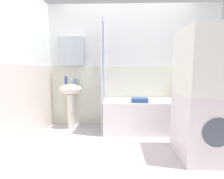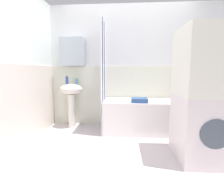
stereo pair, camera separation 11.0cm
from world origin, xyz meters
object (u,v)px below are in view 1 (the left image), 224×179
(washer_dryer_stack, at_px, (204,95))
(toothbrush_cup, at_px, (76,81))
(bathtub, at_px, (146,116))
(body_wash_bottle, at_px, (179,94))
(sink, at_px, (71,96))
(towel_folded, at_px, (140,100))
(soap_dispenser, at_px, (66,80))
(lotion_bottle, at_px, (174,94))

(washer_dryer_stack, bearing_deg, toothbrush_cup, 149.90)
(bathtub, height_order, washer_dryer_stack, washer_dryer_stack)
(body_wash_bottle, bearing_deg, washer_dryer_stack, -96.32)
(sink, bearing_deg, towel_folded, -13.53)
(soap_dispenser, relative_size, bathtub, 0.10)
(toothbrush_cup, bearing_deg, towel_folded, -17.30)
(lotion_bottle, height_order, towel_folded, lotion_bottle)
(sink, xyz_separation_m, towel_folded, (1.28, -0.31, -0.02))
(soap_dispenser, relative_size, lotion_bottle, 0.99)
(soap_dispenser, height_order, washer_dryer_stack, washer_dryer_stack)
(soap_dispenser, relative_size, toothbrush_cup, 1.55)
(sink, xyz_separation_m, soap_dispenser, (-0.08, 0.01, 0.30))
(toothbrush_cup, bearing_deg, bathtub, -8.31)
(washer_dryer_stack, bearing_deg, lotion_bottle, 88.46)
(towel_folded, relative_size, washer_dryer_stack, 0.17)
(sink, height_order, washer_dryer_stack, washer_dryer_stack)
(soap_dispenser, relative_size, washer_dryer_stack, 0.10)
(sink, bearing_deg, washer_dryer_stack, -27.52)
(sink, height_order, body_wash_bottle, sink)
(sink, bearing_deg, body_wash_bottle, 2.63)
(body_wash_bottle, bearing_deg, lotion_bottle, 169.90)
(toothbrush_cup, distance_m, bathtub, 1.49)
(lotion_bottle, bearing_deg, washer_dryer_stack, -91.54)
(lotion_bottle, xyz_separation_m, towel_folded, (-0.72, -0.42, -0.04))
(soap_dispenser, xyz_separation_m, lotion_bottle, (2.09, 0.11, -0.28))
(sink, distance_m, soap_dispenser, 0.31)
(sink, xyz_separation_m, washer_dryer_stack, (1.98, -1.03, 0.18))
(sink, relative_size, washer_dryer_stack, 0.53)
(bathtub, bearing_deg, sink, 174.69)
(towel_folded, bearing_deg, soap_dispenser, 166.97)
(toothbrush_cup, relative_size, bathtub, 0.07)
(soap_dispenser, relative_size, towel_folded, 0.59)
(sink, relative_size, bathtub, 0.55)
(soap_dispenser, distance_m, toothbrush_cup, 0.18)
(toothbrush_cup, bearing_deg, soap_dispenser, -162.18)
(bathtub, height_order, lotion_bottle, lotion_bottle)
(lotion_bottle, bearing_deg, body_wash_bottle, -10.10)
(bathtub, relative_size, towel_folded, 5.65)
(bathtub, bearing_deg, toothbrush_cup, 171.69)
(body_wash_bottle, distance_m, washer_dryer_stack, 1.14)
(soap_dispenser, bearing_deg, washer_dryer_stack, -26.75)
(lotion_bottle, height_order, washer_dryer_stack, washer_dryer_stack)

